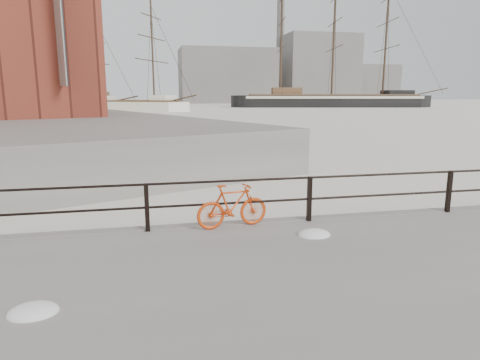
{
  "coord_description": "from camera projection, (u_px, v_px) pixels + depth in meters",
  "views": [
    {
      "loc": [
        -6.89,
        -8.77,
        3.12
      ],
      "look_at": [
        -4.71,
        1.5,
        1.0
      ],
      "focal_mm": 32.0,
      "sensor_mm": 36.0,
      "label": 1
    }
  ],
  "objects": [
    {
      "name": "schooner_left",
      "position": [
        66.0,
        111.0,
        77.03
      ],
      "size": [
        26.74,
        15.62,
        19.02
      ],
      "primitive_type": null,
      "rotation": [
        0.0,
        0.0,
        0.17
      ],
      "color": "beige",
      "rests_on": "ground"
    },
    {
      "name": "industrial_mid",
      "position": [
        317.0,
        69.0,
        158.25
      ],
      "size": [
        26.0,
        20.0,
        24.0
      ],
      "primitive_type": "cube",
      "color": "gray",
      "rests_on": "ground"
    },
    {
      "name": "bicycle",
      "position": [
        232.0,
        206.0,
        8.96
      ],
      "size": [
        1.57,
        0.49,
        0.93
      ],
      "primitive_type": "imported",
      "rotation": [
        0.0,
        0.0,
        0.17
      ],
      "color": "#D43E0E",
      "rests_on": "promenade"
    },
    {
      "name": "barque_black",
      "position": [
        331.0,
        107.0,
        101.73
      ],
      "size": [
        55.82,
        27.43,
        30.71
      ],
      "primitive_type": null,
      "rotation": [
        0.0,
        0.0,
        -0.19
      ],
      "color": "black",
      "rests_on": "ground"
    },
    {
      "name": "smokestack",
      "position": [
        280.0,
        42.0,
        158.42
      ],
      "size": [
        2.8,
        2.8,
        44.0
      ],
      "primitive_type": "cylinder",
      "color": "gray",
      "rests_on": "ground"
    },
    {
      "name": "schooner_mid",
      "position": [
        124.0,
        111.0,
        79.34
      ],
      "size": [
        30.63,
        24.13,
        20.44
      ],
      "primitive_type": null,
      "rotation": [
        0.0,
        0.0,
        -0.5
      ],
      "color": "white",
      "rests_on": "ground"
    },
    {
      "name": "ground",
      "position": [
        441.0,
        224.0,
        10.43
      ],
      "size": [
        400.0,
        400.0,
        0.0
      ],
      "primitive_type": "plane",
      "color": "white",
      "rests_on": "ground"
    },
    {
      "name": "industrial_east",
      "position": [
        367.0,
        84.0,
        168.71
      ],
      "size": [
        20.0,
        16.0,
        14.0
      ],
      "primitive_type": "cube",
      "color": "gray",
      "rests_on": "ground"
    },
    {
      "name": "guardrail",
      "position": [
        449.0,
        192.0,
        10.11
      ],
      "size": [
        28.0,
        0.1,
        1.0
      ],
      "primitive_type": null,
      "color": "black",
      "rests_on": "promenade"
    },
    {
      "name": "industrial_west",
      "position": [
        227.0,
        76.0,
        146.95
      ],
      "size": [
        32.0,
        18.0,
        18.0
      ],
      "primitive_type": "cube",
      "color": "gray",
      "rests_on": "ground"
    }
  ]
}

